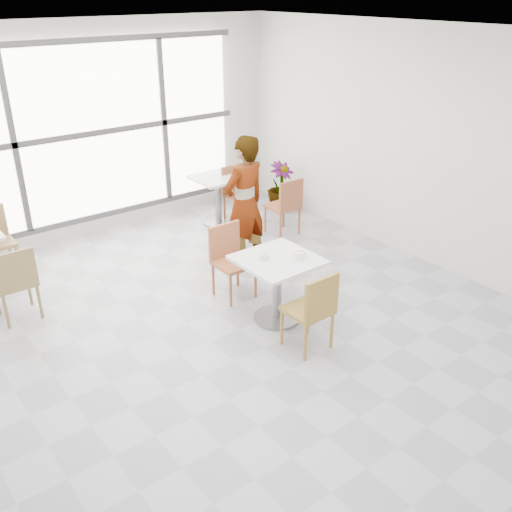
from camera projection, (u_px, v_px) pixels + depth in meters
floor at (239, 329)px, 6.16m from camera, size 7.00×7.00×0.00m
ceiling at (235, 34)px, 4.86m from camera, size 7.00×7.00×0.00m
wall_back at (92, 132)px, 8.01m from camera, size 6.00×0.00×6.00m
wall_right at (430, 149)px, 7.16m from camera, size 0.00×7.00×7.00m
window at (94, 133)px, 7.96m from camera, size 4.60×0.07×2.52m
main_table at (277, 277)px, 6.13m from camera, size 0.80×0.80×0.75m
chair_near at (313, 307)px, 5.61m from camera, size 0.42×0.42×0.87m
chair_far at (230, 256)px, 6.67m from camera, size 0.42×0.42×0.87m
oatmeal_bowl at (298, 254)px, 6.02m from camera, size 0.21×0.21×0.09m
coffee_cup at (263, 257)px, 6.00m from camera, size 0.16×0.13×0.07m
person at (245, 204)px, 7.16m from camera, size 0.69×0.50×1.75m
bg_table_right at (218, 193)px, 8.70m from camera, size 0.70×0.70×0.75m
bg_chair_left_near at (16, 279)px, 6.14m from camera, size 0.42×0.42×0.87m
bg_chair_right_near at (286, 203)px, 8.26m from camera, size 0.42×0.42×0.87m
bg_chair_right_far at (237, 190)px, 8.80m from camera, size 0.42×0.42×0.87m
plant_right at (281, 186)px, 9.29m from camera, size 0.50×0.50×0.79m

